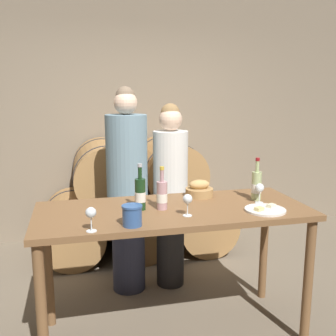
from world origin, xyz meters
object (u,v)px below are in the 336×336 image
(bread_basket, at_px, (199,190))
(blue_crock, at_px, (132,215))
(wine_bottle_white, at_px, (256,185))
(cheese_plate, at_px, (265,210))
(person_left, at_px, (127,190))
(wine_bottle_rose, at_px, (162,195))
(tasting_table, at_px, (173,225))
(wine_glass_center, at_px, (260,189))
(wine_glass_left, at_px, (188,200))
(wine_bottle_red, at_px, (140,194))
(person_right, at_px, (170,194))
(wine_glass_far_left, at_px, (91,214))

(bread_basket, bearing_deg, blue_crock, -137.81)
(wine_bottle_white, distance_m, cheese_plate, 0.29)
(person_left, xyz_separation_m, wine_bottle_rose, (0.14, -0.73, 0.14))
(tasting_table, distance_m, wine_bottle_white, 0.68)
(person_left, xyz_separation_m, blue_crock, (-0.11, -1.01, 0.11))
(cheese_plate, relative_size, wine_glass_center, 1.90)
(wine_glass_left, bearing_deg, tasting_table, 105.16)
(wine_bottle_red, height_order, wine_glass_left, wine_bottle_red)
(person_left, bearing_deg, wine_glass_left, -73.82)
(wine_bottle_white, relative_size, wine_bottle_rose, 1.06)
(tasting_table, height_order, blue_crock, blue_crock)
(person_left, xyz_separation_m, wine_bottle_white, (0.86, -0.67, 0.15))
(tasting_table, height_order, person_right, person_right)
(wine_bottle_rose, relative_size, wine_glass_left, 2.05)
(cheese_plate, bearing_deg, wine_bottle_white, 77.05)
(wine_bottle_red, bearing_deg, wine_glass_left, -37.16)
(tasting_table, distance_m, person_left, 0.77)
(person_right, xyz_separation_m, cheese_plate, (0.42, -0.93, 0.11))
(wine_bottle_white, relative_size, bread_basket, 1.49)
(tasting_table, bearing_deg, bread_basket, 43.48)
(tasting_table, distance_m, wine_bottle_red, 0.32)
(wine_bottle_rose, bearing_deg, wine_glass_far_left, -146.17)
(wine_bottle_red, relative_size, wine_bottle_rose, 1.07)
(person_right, relative_size, wine_bottle_red, 5.16)
(bread_basket, xyz_separation_m, wine_glass_far_left, (-0.83, -0.58, 0.06))
(wine_bottle_rose, bearing_deg, wine_bottle_white, 4.90)
(wine_bottle_white, bearing_deg, person_right, 125.76)
(wine_bottle_rose, distance_m, wine_glass_center, 0.70)
(wine_bottle_red, relative_size, cheese_plate, 1.16)
(person_left, height_order, bread_basket, person_left)
(wine_bottle_rose, bearing_deg, blue_crock, -130.81)
(tasting_table, distance_m, person_right, 0.75)
(wine_bottle_red, xyz_separation_m, wine_bottle_white, (0.86, 0.04, -0.00))
(wine_bottle_white, height_order, cheese_plate, wine_bottle_white)
(tasting_table, xyz_separation_m, wine_bottle_rose, (-0.08, 0.00, 0.22))
(wine_bottle_red, bearing_deg, tasting_table, -6.56)
(person_right, height_order, bread_basket, person_right)
(wine_bottle_red, distance_m, wine_glass_center, 0.85)
(wine_bottle_red, xyz_separation_m, wine_bottle_rose, (0.14, -0.02, -0.01))
(wine_glass_far_left, bearing_deg, cheese_plate, 6.12)
(tasting_table, xyz_separation_m, bread_basket, (0.27, 0.25, 0.17))
(blue_crock, height_order, bread_basket, bread_basket)
(person_left, relative_size, wine_glass_far_left, 12.32)
(person_left, distance_m, blue_crock, 1.02)
(bread_basket, relative_size, cheese_plate, 0.77)
(person_left, bearing_deg, blue_crock, -95.98)
(wine_bottle_white, distance_m, wine_glass_left, 0.64)
(bread_basket, xyz_separation_m, wine_glass_left, (-0.22, -0.43, 0.06))
(wine_glass_far_left, bearing_deg, tasting_table, 29.85)
(cheese_plate, bearing_deg, bread_basket, 124.62)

